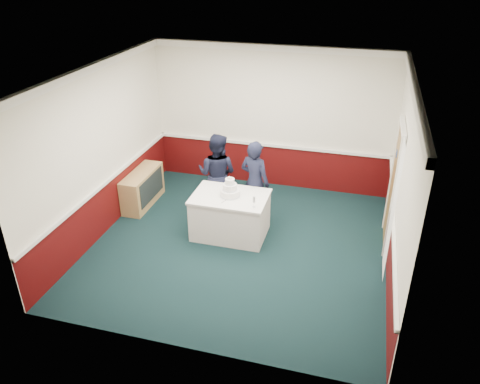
% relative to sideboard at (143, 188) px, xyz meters
% --- Properties ---
extents(ground, '(5.00, 5.00, 0.00)m').
position_rel_sideboard_xyz_m(ground, '(2.28, -0.92, -0.35)').
color(ground, black).
rests_on(ground, ground).
extents(room_shell, '(5.00, 5.00, 3.00)m').
position_rel_sideboard_xyz_m(room_shell, '(2.36, -0.31, 1.62)').
color(room_shell, silver).
rests_on(room_shell, ground).
extents(sideboard, '(0.41, 1.20, 0.70)m').
position_rel_sideboard_xyz_m(sideboard, '(0.00, 0.00, 0.00)').
color(sideboard, tan).
rests_on(sideboard, ground).
extents(cake_table, '(1.32, 0.92, 0.79)m').
position_rel_sideboard_xyz_m(cake_table, '(2.02, -0.63, 0.05)').
color(cake_table, white).
rests_on(cake_table, ground).
extents(wedding_cake, '(0.35, 0.35, 0.36)m').
position_rel_sideboard_xyz_m(wedding_cake, '(2.02, -0.63, 0.55)').
color(wedding_cake, white).
rests_on(wedding_cake, cake_table).
extents(cake_knife, '(0.09, 0.21, 0.00)m').
position_rel_sideboard_xyz_m(cake_knife, '(1.99, -0.83, 0.44)').
color(cake_knife, silver).
rests_on(cake_knife, cake_table).
extents(champagne_flute, '(0.05, 0.05, 0.21)m').
position_rel_sideboard_xyz_m(champagne_flute, '(2.52, -0.91, 0.58)').
color(champagne_flute, silver).
rests_on(champagne_flute, cake_table).
extents(person_man, '(0.83, 0.68, 1.61)m').
position_rel_sideboard_xyz_m(person_man, '(1.54, 0.12, 0.46)').
color(person_man, black).
rests_on(person_man, ground).
extents(person_woman, '(0.68, 0.56, 1.62)m').
position_rel_sideboard_xyz_m(person_woman, '(2.33, -0.05, 0.46)').
color(person_woman, black).
rests_on(person_woman, ground).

